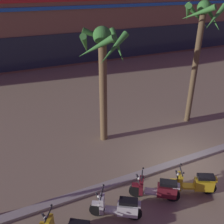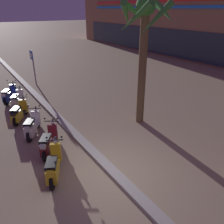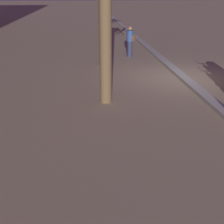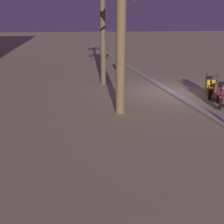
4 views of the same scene
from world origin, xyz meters
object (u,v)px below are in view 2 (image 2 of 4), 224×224
object	(u,v)px
palm_tree_near_sign	(144,34)
scooter_yellow_second_in_line	(54,166)
scooter_yellow_far_back	(19,113)
scooter_blue_last_in_row	(9,95)
scooter_maroon_mid_centre	(49,142)
scooter_white_gap_after_mid	(32,126)
scooter_white_mid_front	(17,101)
crossing_sign	(33,64)

from	to	relation	value
palm_tree_near_sign	scooter_yellow_second_in_line	bearing A→B (deg)	-71.38
scooter_yellow_second_in_line	scooter_yellow_far_back	bearing A→B (deg)	179.58
scooter_yellow_far_back	palm_tree_near_sign	world-z (taller)	palm_tree_near_sign
scooter_blue_last_in_row	scooter_yellow_far_back	xyz separation A→B (m)	(2.87, -0.11, -0.00)
scooter_maroon_mid_centre	palm_tree_near_sign	size ratio (longest dim) A/B	0.29
scooter_white_gap_after_mid	palm_tree_near_sign	size ratio (longest dim) A/B	0.28
scooter_white_mid_front	crossing_sign	size ratio (longest dim) A/B	0.71
scooter_blue_last_in_row	scooter_maroon_mid_centre	world-z (taller)	same
scooter_blue_last_in_row	scooter_yellow_second_in_line	xyz separation A→B (m)	(7.66, -0.15, 0.01)
scooter_blue_last_in_row	scooter_maroon_mid_centre	distance (m)	6.24
crossing_sign	palm_tree_near_sign	world-z (taller)	palm_tree_near_sign
scooter_white_gap_after_mid	scooter_maroon_mid_centre	distance (m)	1.65
scooter_blue_last_in_row	scooter_yellow_far_back	size ratio (longest dim) A/B	0.98
scooter_blue_last_in_row	scooter_white_gap_after_mid	bearing A→B (deg)	0.37
scooter_white_gap_after_mid	palm_tree_near_sign	bearing A→B (deg)	72.96
scooter_white_mid_front	scooter_maroon_mid_centre	distance (m)	4.98
scooter_white_mid_front	crossing_sign	world-z (taller)	crossing_sign
scooter_maroon_mid_centre	palm_tree_near_sign	xyz separation A→B (m)	(-0.21, 4.51, 3.57)
scooter_blue_last_in_row	crossing_sign	bearing A→B (deg)	138.60
scooter_white_mid_front	scooter_yellow_far_back	bearing A→B (deg)	-9.86
palm_tree_near_sign	scooter_white_gap_after_mid	bearing A→B (deg)	-107.04
scooter_blue_last_in_row	crossing_sign	size ratio (longest dim) A/B	0.64
scooter_blue_last_in_row	scooter_white_mid_front	distance (m)	1.27
scooter_blue_last_in_row	crossing_sign	distance (m)	3.51
scooter_white_mid_front	palm_tree_near_sign	size ratio (longest dim) A/B	0.31
scooter_blue_last_in_row	crossing_sign	xyz separation A→B (m)	(-2.51, 2.21, 1.05)
scooter_yellow_second_in_line	palm_tree_near_sign	distance (m)	6.24
scooter_white_mid_front	scooter_yellow_second_in_line	distance (m)	6.40
scooter_yellow_far_back	scooter_maroon_mid_centre	bearing A→B (deg)	4.94
scooter_blue_last_in_row	scooter_yellow_second_in_line	distance (m)	7.66
scooter_blue_last_in_row	scooter_yellow_second_in_line	bearing A→B (deg)	-1.10
scooter_white_mid_front	scooter_white_gap_after_mid	world-z (taller)	same
scooter_yellow_far_back	scooter_maroon_mid_centre	distance (m)	3.38
scooter_yellow_second_in_line	crossing_sign	size ratio (longest dim) A/B	0.69
scooter_maroon_mid_centre	crossing_sign	distance (m)	9.04
crossing_sign	scooter_maroon_mid_centre	bearing A→B (deg)	-13.08
crossing_sign	scooter_yellow_second_in_line	bearing A→B (deg)	-13.06
palm_tree_near_sign	scooter_yellow_far_back	bearing A→B (deg)	-123.34
scooter_white_gap_after_mid	scooter_yellow_second_in_line	xyz separation A→B (m)	(3.06, -0.18, 0.00)
scooter_white_mid_front	scooter_yellow_far_back	xyz separation A→B (m)	(1.60, -0.28, -0.02)
scooter_white_mid_front	scooter_yellow_far_back	size ratio (longest dim) A/B	1.09
scooter_yellow_far_back	crossing_sign	xyz separation A→B (m)	(-5.38, 2.32, 1.06)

